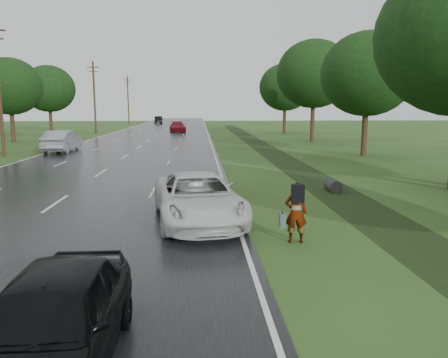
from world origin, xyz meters
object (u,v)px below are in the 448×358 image
at_px(pedestrian, 295,212).
at_px(dark_sedan, 52,323).
at_px(white_pickup, 198,198).
at_px(silver_sedan, 62,141).

distance_m(pedestrian, dark_sedan, 7.47).
height_order(white_pickup, dark_sedan, white_pickup).
relative_size(dark_sedan, silver_sedan, 0.81).
height_order(pedestrian, white_pickup, pedestrian).
xyz_separation_m(dark_sedan, silver_sedan, (-9.30, 31.11, 0.14)).
bearing_deg(white_pickup, silver_sedan, 108.03).
relative_size(pedestrian, silver_sedan, 0.31).
xyz_separation_m(pedestrian, white_pickup, (-2.68, 2.24, -0.05)).
height_order(pedestrian, silver_sedan, silver_sedan).
bearing_deg(silver_sedan, dark_sedan, 106.66).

